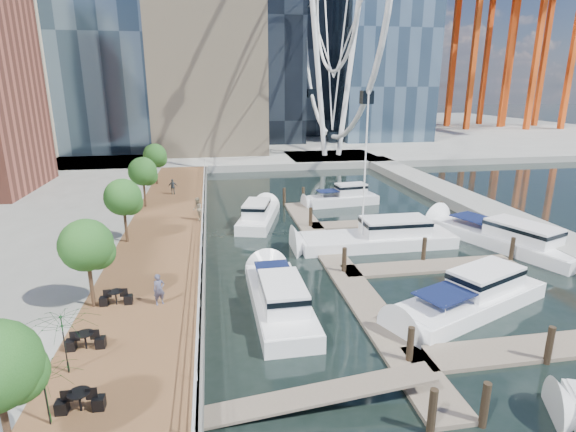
% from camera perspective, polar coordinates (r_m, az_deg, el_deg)
% --- Properties ---
extents(ground, '(520.00, 520.00, 0.00)m').
position_cam_1_polar(ground, '(22.15, 5.48, -16.03)').
color(ground, black).
rests_on(ground, ground).
extents(boardwalk, '(6.00, 60.00, 1.00)m').
position_cam_1_polar(boardwalk, '(35.11, -15.51, -3.16)').
color(boardwalk, brown).
rests_on(boardwalk, ground).
extents(seawall, '(0.25, 60.00, 1.00)m').
position_cam_1_polar(seawall, '(34.91, -10.61, -2.95)').
color(seawall, '#595954').
rests_on(seawall, ground).
extents(land_far, '(200.00, 114.00, 1.00)m').
position_cam_1_polar(land_far, '(120.67, -7.37, 10.70)').
color(land_far, gray).
rests_on(land_far, ground).
extents(breakwater, '(4.00, 60.00, 1.00)m').
position_cam_1_polar(breakwater, '(46.97, 23.02, 0.98)').
color(breakwater, gray).
rests_on(breakwater, ground).
extents(pier, '(14.00, 12.00, 1.00)m').
position_cam_1_polar(pier, '(73.47, 5.54, 7.29)').
color(pier, gray).
rests_on(pier, ground).
extents(railing, '(0.10, 60.00, 1.05)m').
position_cam_1_polar(railing, '(34.60, -10.86, -1.35)').
color(railing, white).
rests_on(railing, boardwalk).
extents(floating_docks, '(16.00, 34.00, 2.60)m').
position_cam_1_polar(floating_docks, '(32.93, 14.46, -4.39)').
color(floating_docks, '#6D6051').
rests_on(floating_docks, ground).
extents(port_cranes, '(40.00, 52.00, 38.00)m').
position_cam_1_polar(port_cranes, '(135.27, 24.16, 18.35)').
color(port_cranes, '#D84C14').
rests_on(port_cranes, ground).
extents(street_trees, '(2.60, 42.60, 4.60)m').
position_cam_1_polar(street_trees, '(33.48, -20.23, 2.25)').
color(street_trees, '#3F2B1C').
rests_on(street_trees, ground).
extents(cafe_tables, '(2.50, 13.70, 0.74)m').
position_cam_1_polar(cafe_tables, '(19.82, -24.58, -17.14)').
color(cafe_tables, black).
rests_on(cafe_tables, ground).
extents(yacht_foreground, '(11.13, 6.97, 2.15)m').
position_cam_1_polar(yacht_foreground, '(27.00, 22.01, -10.95)').
color(yacht_foreground, white).
rests_on(yacht_foreground, ground).
extents(pedestrian_near, '(0.70, 0.59, 1.64)m').
position_cam_1_polar(pedestrian_near, '(24.05, -16.06, -8.96)').
color(pedestrian_near, '#46465E').
rests_on(pedestrian_near, boardwalk).
extents(pedestrian_mid, '(0.76, 0.96, 1.93)m').
position_cam_1_polar(pedestrian_mid, '(37.93, -11.43, 0.86)').
color(pedestrian_mid, gray).
rests_on(pedestrian_mid, boardwalk).
extents(pedestrian_far, '(0.97, 0.45, 1.61)m').
position_cam_1_polar(pedestrian_far, '(47.78, -14.41, 3.63)').
color(pedestrian_far, '#343B41').
rests_on(pedestrian_far, boardwalk).
extents(moored_yachts, '(24.18, 37.31, 11.50)m').
position_cam_1_polar(moored_yachts, '(34.34, 11.92, -4.23)').
color(moored_yachts, white).
rests_on(moored_yachts, ground).
extents(cafe_seating, '(3.61, 13.49, 2.56)m').
position_cam_1_polar(cafe_seating, '(16.79, -29.59, -21.07)').
color(cafe_seating, '#0F3823').
rests_on(cafe_seating, ground).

